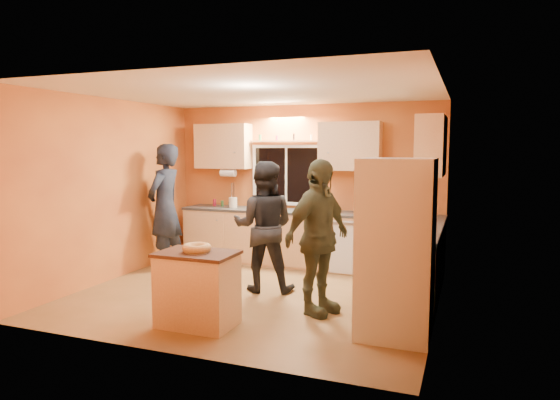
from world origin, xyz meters
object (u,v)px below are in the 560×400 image
at_px(refrigerator, 396,248).
at_px(person_right, 318,237).
at_px(person_center, 264,226).
at_px(island, 197,288).
at_px(person_left, 165,207).

distance_m(refrigerator, person_right, 1.00).
height_order(person_center, person_right, person_right).
bearing_deg(island, person_left, 130.65).
distance_m(island, person_right, 1.46).
bearing_deg(person_left, person_right, 64.83).
bearing_deg(person_center, refrigerator, 137.80).
height_order(island, person_center, person_center).
height_order(refrigerator, person_left, person_left).
relative_size(refrigerator, person_right, 1.01).
relative_size(person_center, person_right, 0.97).
bearing_deg(person_right, refrigerator, -89.98).
height_order(person_left, person_right, person_left).
height_order(refrigerator, person_right, refrigerator).
bearing_deg(refrigerator, island, -167.06).
bearing_deg(island, person_center, 84.20).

